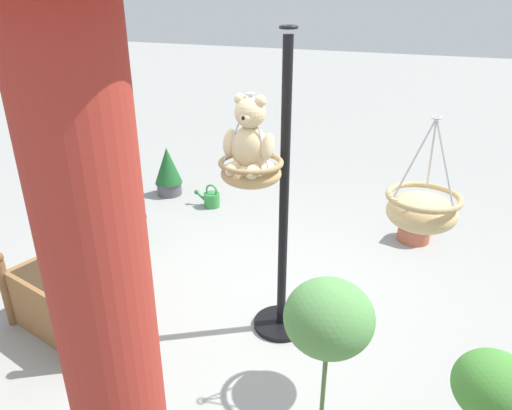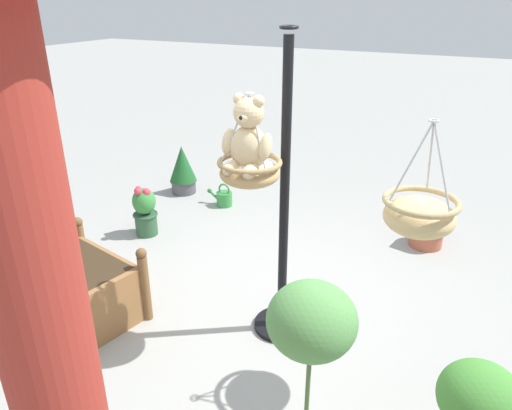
{
  "view_description": "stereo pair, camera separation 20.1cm",
  "coord_description": "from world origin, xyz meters",
  "px_view_note": "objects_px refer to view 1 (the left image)",
  "views": [
    {
      "loc": [
        -1.24,
        2.93,
        2.5
      ],
      "look_at": [
        -0.01,
        0.09,
        1.1
      ],
      "focal_mm": 33.14,
      "sensor_mm": 36.0,
      "label": 1
    },
    {
      "loc": [
        -1.42,
        2.85,
        2.5
      ],
      "look_at": [
        -0.01,
        0.09,
        1.1
      ],
      "focal_mm": 33.14,
      "sensor_mm": 36.0,
      "label": 2
    }
  ],
  "objects_px": {
    "wooden_planter_box": "(75,295)",
    "potted_plant_bushy_green": "(416,218)",
    "hanging_basket_with_teddy": "(251,171)",
    "potted_plant_fern_front": "(325,366)",
    "potted_plant_flowering_red": "(168,171)",
    "watering_can": "(211,199)",
    "potted_plant_small_succulent": "(134,214)",
    "display_pole_central": "(283,250)",
    "hanging_basket_left_high": "(422,210)",
    "teddy_bear": "(249,140)"
  },
  "relations": [
    {
      "from": "hanging_basket_left_high",
      "to": "watering_can",
      "type": "xyz_separation_m",
      "value": [
        2.61,
        -2.08,
        -1.21
      ]
    },
    {
      "from": "wooden_planter_box",
      "to": "potted_plant_bushy_green",
      "type": "bearing_deg",
      "value": -132.53
    },
    {
      "from": "display_pole_central",
      "to": "potted_plant_small_succulent",
      "type": "bearing_deg",
      "value": -21.53
    },
    {
      "from": "watering_can",
      "to": "hanging_basket_left_high",
      "type": "bearing_deg",
      "value": 141.42
    },
    {
      "from": "teddy_bear",
      "to": "watering_can",
      "type": "relative_size",
      "value": 1.46
    },
    {
      "from": "teddy_bear",
      "to": "potted_plant_flowering_red",
      "type": "height_order",
      "value": "teddy_bear"
    },
    {
      "from": "teddy_bear",
      "to": "potted_plant_bushy_green",
      "type": "distance_m",
      "value": 2.79
    },
    {
      "from": "wooden_planter_box",
      "to": "potted_plant_flowering_red",
      "type": "xyz_separation_m",
      "value": [
        0.82,
        -2.63,
        0.06
      ]
    },
    {
      "from": "potted_plant_flowering_red",
      "to": "watering_can",
      "type": "bearing_deg",
      "value": 169.61
    },
    {
      "from": "hanging_basket_with_teddy",
      "to": "potted_plant_fern_front",
      "type": "relative_size",
      "value": 0.49
    },
    {
      "from": "wooden_planter_box",
      "to": "hanging_basket_left_high",
      "type": "bearing_deg",
      "value": -170.36
    },
    {
      "from": "display_pole_central",
      "to": "hanging_basket_left_high",
      "type": "bearing_deg",
      "value": 168.14
    },
    {
      "from": "hanging_basket_left_high",
      "to": "potted_plant_flowering_red",
      "type": "bearing_deg",
      "value": -33.67
    },
    {
      "from": "teddy_bear",
      "to": "potted_plant_small_succulent",
      "type": "xyz_separation_m",
      "value": [
        1.88,
        -1.07,
        -1.34
      ]
    },
    {
      "from": "potted_plant_bushy_green",
      "to": "potted_plant_small_succulent",
      "type": "relative_size",
      "value": 0.91
    },
    {
      "from": "potted_plant_fern_front",
      "to": "potted_plant_bushy_green",
      "type": "xyz_separation_m",
      "value": [
        -0.18,
        -3.11,
        -0.52
      ]
    },
    {
      "from": "hanging_basket_with_teddy",
      "to": "wooden_planter_box",
      "type": "height_order",
      "value": "hanging_basket_with_teddy"
    },
    {
      "from": "teddy_bear",
      "to": "hanging_basket_left_high",
      "type": "distance_m",
      "value": 1.15
    },
    {
      "from": "display_pole_central",
      "to": "potted_plant_small_succulent",
      "type": "xyz_separation_m",
      "value": [
        2.03,
        -0.8,
        -0.42
      ]
    },
    {
      "from": "hanging_basket_left_high",
      "to": "potted_plant_small_succulent",
      "type": "distance_m",
      "value": 3.3
    },
    {
      "from": "hanging_basket_with_teddy",
      "to": "hanging_basket_left_high",
      "type": "relative_size",
      "value": 0.89
    },
    {
      "from": "hanging_basket_with_teddy",
      "to": "potted_plant_bushy_green",
      "type": "relative_size",
      "value": 1.14
    },
    {
      "from": "hanging_basket_with_teddy",
      "to": "teddy_bear",
      "type": "xyz_separation_m",
      "value": [
        0.0,
        0.02,
        0.22
      ]
    },
    {
      "from": "hanging_basket_with_teddy",
      "to": "teddy_bear",
      "type": "relative_size",
      "value": 1.21
    },
    {
      "from": "watering_can",
      "to": "teddy_bear",
      "type": "bearing_deg",
      "value": 124.92
    },
    {
      "from": "potted_plant_flowering_red",
      "to": "watering_can",
      "type": "distance_m",
      "value": 0.76
    },
    {
      "from": "potted_plant_fern_front",
      "to": "potted_plant_bushy_green",
      "type": "distance_m",
      "value": 3.16
    },
    {
      "from": "potted_plant_flowering_red",
      "to": "potted_plant_small_succulent",
      "type": "relative_size",
      "value": 1.1
    },
    {
      "from": "hanging_basket_with_teddy",
      "to": "potted_plant_bushy_green",
      "type": "distance_m",
      "value": 2.67
    },
    {
      "from": "hanging_basket_with_teddy",
      "to": "teddy_bear",
      "type": "height_order",
      "value": "hanging_basket_with_teddy"
    },
    {
      "from": "wooden_planter_box",
      "to": "teddy_bear",
      "type": "bearing_deg",
      "value": -165.89
    },
    {
      "from": "teddy_bear",
      "to": "wooden_planter_box",
      "type": "distance_m",
      "value": 1.98
    },
    {
      "from": "potted_plant_flowering_red",
      "to": "teddy_bear",
      "type": "bearing_deg",
      "value": 134.11
    },
    {
      "from": "hanging_basket_left_high",
      "to": "wooden_planter_box",
      "type": "bearing_deg",
      "value": 9.64
    },
    {
      "from": "hanging_basket_with_teddy",
      "to": "teddy_bear",
      "type": "distance_m",
      "value": 0.22
    },
    {
      "from": "potted_plant_flowering_red",
      "to": "watering_can",
      "type": "xyz_separation_m",
      "value": [
        -0.71,
        0.13,
        -0.23
      ]
    },
    {
      "from": "watering_can",
      "to": "potted_plant_flowering_red",
      "type": "bearing_deg",
      "value": -10.39
    },
    {
      "from": "wooden_planter_box",
      "to": "potted_plant_bushy_green",
      "type": "relative_size",
      "value": 2.01
    },
    {
      "from": "hanging_basket_left_high",
      "to": "hanging_basket_with_teddy",
      "type": "bearing_deg",
      "value": 2.59
    },
    {
      "from": "potted_plant_flowering_red",
      "to": "potted_plant_small_succulent",
      "type": "bearing_deg",
      "value": 105.61
    },
    {
      "from": "hanging_basket_with_teddy",
      "to": "potted_plant_small_succulent",
      "type": "relative_size",
      "value": 1.04
    },
    {
      "from": "hanging_basket_left_high",
      "to": "potted_plant_flowering_red",
      "type": "height_order",
      "value": "hanging_basket_left_high"
    },
    {
      "from": "hanging_basket_left_high",
      "to": "potted_plant_fern_front",
      "type": "xyz_separation_m",
      "value": [
        0.3,
        0.95,
        -0.51
      ]
    },
    {
      "from": "potted_plant_fern_front",
      "to": "potted_plant_bushy_green",
      "type": "relative_size",
      "value": 2.35
    },
    {
      "from": "teddy_bear",
      "to": "potted_plant_fern_front",
      "type": "xyz_separation_m",
      "value": [
        -0.8,
        0.88,
        -0.84
      ]
    },
    {
      "from": "watering_can",
      "to": "potted_plant_bushy_green",
      "type": "bearing_deg",
      "value": -178.15
    },
    {
      "from": "display_pole_central",
      "to": "wooden_planter_box",
      "type": "distance_m",
      "value": 1.72
    },
    {
      "from": "display_pole_central",
      "to": "hanging_basket_left_high",
      "type": "relative_size",
      "value": 3.34
    },
    {
      "from": "wooden_planter_box",
      "to": "potted_plant_bushy_green",
      "type": "height_order",
      "value": "wooden_planter_box"
    },
    {
      "from": "potted_plant_flowering_red",
      "to": "hanging_basket_with_teddy",
      "type": "bearing_deg",
      "value": 134.41
    }
  ]
}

